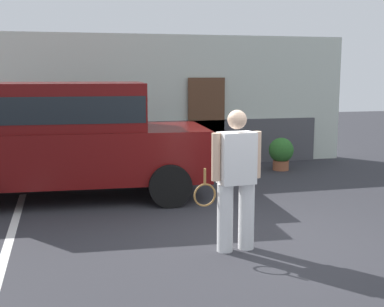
# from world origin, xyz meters

# --- Properties ---
(ground_plane) EXTENTS (40.00, 40.00, 0.00)m
(ground_plane) POSITION_xyz_m (0.00, 0.00, 0.00)
(ground_plane) COLOR #2D2D33
(parking_stripe_0) EXTENTS (0.12, 4.40, 0.01)m
(parking_stripe_0) POSITION_xyz_m (-3.15, 1.50, 0.00)
(parking_stripe_0) COLOR silver
(parking_stripe_0) RESTS_ON ground_plane
(house_frontage) EXTENTS (9.10, 0.40, 3.10)m
(house_frontage) POSITION_xyz_m (0.01, 6.04, 1.46)
(house_frontage) COLOR silver
(house_frontage) RESTS_ON ground_plane
(parked_suv) EXTENTS (4.71, 2.40, 2.05)m
(parked_suv) POSITION_xyz_m (-2.29, 3.23, 1.15)
(parked_suv) COLOR #590C0C
(parked_suv) RESTS_ON ground_plane
(tennis_player_man) EXTENTS (0.92, 0.31, 1.78)m
(tennis_player_man) POSITION_xyz_m (-0.33, -0.09, 0.92)
(tennis_player_man) COLOR white
(tennis_player_man) RESTS_ON ground_plane
(potted_plant_by_porch) EXTENTS (0.57, 0.57, 0.75)m
(potted_plant_by_porch) POSITION_xyz_m (2.45, 4.75, 0.41)
(potted_plant_by_porch) COLOR #9E5638
(potted_plant_by_porch) RESTS_ON ground_plane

